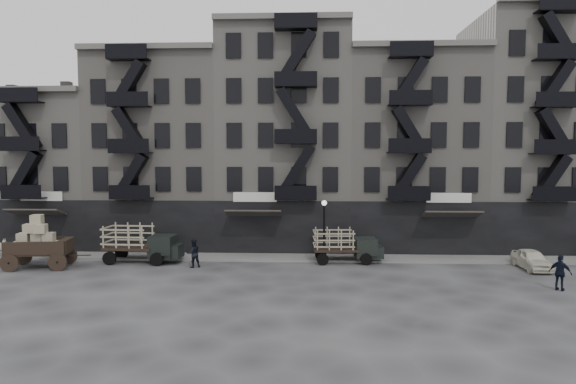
{
  "coord_description": "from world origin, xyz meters",
  "views": [
    {
      "loc": [
        2.11,
        -32.3,
        7.46
      ],
      "look_at": [
        0.46,
        4.0,
        4.74
      ],
      "focal_mm": 32.0,
      "sensor_mm": 36.0,
      "label": 1
    }
  ],
  "objects_px": {
    "stake_truck_west": "(141,241)",
    "policeman": "(560,273)",
    "pedestrian_mid": "(193,253)",
    "car_east": "(532,259)",
    "wagon": "(37,238)",
    "stake_truck_east": "(345,243)"
  },
  "relations": [
    {
      "from": "stake_truck_east",
      "to": "pedestrian_mid",
      "type": "xyz_separation_m",
      "value": [
        -10.08,
        -1.98,
        -0.41
      ]
    },
    {
      "from": "car_east",
      "to": "pedestrian_mid",
      "type": "relative_size",
      "value": 2.03
    },
    {
      "from": "car_east",
      "to": "policeman",
      "type": "height_order",
      "value": "policeman"
    },
    {
      "from": "wagon",
      "to": "policeman",
      "type": "xyz_separation_m",
      "value": [
        31.43,
        -4.16,
        -1.0
      ]
    },
    {
      "from": "car_east",
      "to": "wagon",
      "type": "bearing_deg",
      "value": -179.27
    },
    {
      "from": "wagon",
      "to": "stake_truck_east",
      "type": "distance_m",
      "value": 20.37
    },
    {
      "from": "wagon",
      "to": "stake_truck_west",
      "type": "bearing_deg",
      "value": 10.03
    },
    {
      "from": "wagon",
      "to": "policeman",
      "type": "distance_m",
      "value": 31.72
    },
    {
      "from": "wagon",
      "to": "car_east",
      "type": "distance_m",
      "value": 32.16
    },
    {
      "from": "car_east",
      "to": "pedestrian_mid",
      "type": "bearing_deg",
      "value": -179.99
    },
    {
      "from": "stake_truck_west",
      "to": "pedestrian_mid",
      "type": "relative_size",
      "value": 2.86
    },
    {
      "from": "stake_truck_west",
      "to": "policeman",
      "type": "relative_size",
      "value": 2.71
    },
    {
      "from": "stake_truck_west",
      "to": "stake_truck_east",
      "type": "bearing_deg",
      "value": 5.07
    },
    {
      "from": "stake_truck_east",
      "to": "pedestrian_mid",
      "type": "height_order",
      "value": "stake_truck_east"
    },
    {
      "from": "policeman",
      "to": "car_east",
      "type": "bearing_deg",
      "value": -55.75
    },
    {
      "from": "car_east",
      "to": "stake_truck_east",
      "type": "bearing_deg",
      "value": 171.59
    },
    {
      "from": "pedestrian_mid",
      "to": "policeman",
      "type": "xyz_separation_m",
      "value": [
        21.31,
        -4.77,
        0.05
      ]
    },
    {
      "from": "wagon",
      "to": "stake_truck_west",
      "type": "relative_size",
      "value": 0.82
    },
    {
      "from": "wagon",
      "to": "pedestrian_mid",
      "type": "height_order",
      "value": "wagon"
    },
    {
      "from": "pedestrian_mid",
      "to": "car_east",
      "type": "bearing_deg",
      "value": 152.78
    },
    {
      "from": "wagon",
      "to": "policeman",
      "type": "relative_size",
      "value": 2.22
    },
    {
      "from": "stake_truck_west",
      "to": "car_east",
      "type": "height_order",
      "value": "stake_truck_west"
    }
  ]
}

